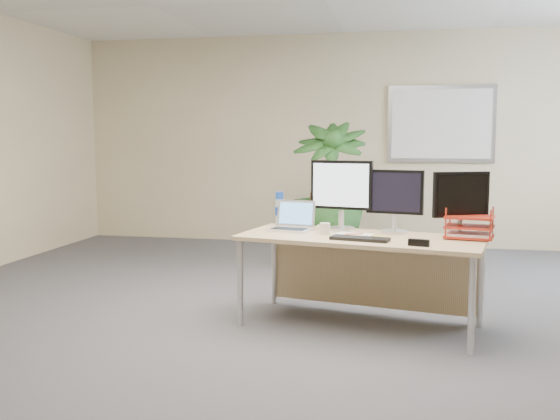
% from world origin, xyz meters
% --- Properties ---
extents(floor, '(8.00, 8.00, 0.00)m').
position_xyz_m(floor, '(0.00, 0.00, 0.00)').
color(floor, '#46464B').
rests_on(floor, ground).
extents(back_wall, '(7.00, 0.04, 2.70)m').
position_xyz_m(back_wall, '(0.00, 4.00, 1.35)').
color(back_wall, '#CAB88F').
rests_on(back_wall, floor).
extents(whiteboard, '(1.30, 0.04, 0.95)m').
position_xyz_m(whiteboard, '(1.20, 3.97, 1.55)').
color(whiteboard, '#AAAAAF').
rests_on(whiteboard, back_wall).
extents(desk, '(1.86, 1.06, 0.67)m').
position_xyz_m(desk, '(0.50, 0.54, 0.53)').
color(desk, tan).
rests_on(desk, floor).
extents(floor_plant, '(0.86, 0.86, 1.50)m').
position_xyz_m(floor_plant, '(-0.02, 2.56, 0.75)').
color(floor_plant, '#173C16').
rests_on(floor_plant, floor).
extents(monitor_left, '(0.48, 0.22, 0.54)m').
position_xyz_m(monitor_left, '(0.31, 0.71, 0.98)').
color(monitor_left, silver).
rests_on(monitor_left, desk).
extents(monitor_right, '(0.43, 0.19, 0.47)m').
position_xyz_m(monitor_right, '(0.72, 0.65, 0.94)').
color(monitor_right, silver).
rests_on(monitor_right, desk).
extents(monitor_dark, '(0.40, 0.20, 0.47)m').
position_xyz_m(monitor_dark, '(1.19, 0.56, 0.94)').
color(monitor_dark, silver).
rests_on(monitor_dark, desk).
extents(laptop, '(0.36, 0.33, 0.22)m').
position_xyz_m(laptop, '(-0.06, 0.66, 0.73)').
color(laptop, white).
rests_on(laptop, desk).
extents(keyboard, '(0.43, 0.21, 0.02)m').
position_xyz_m(keyboard, '(0.49, 0.26, 0.68)').
color(keyboard, black).
rests_on(keyboard, desk).
extents(coffee_mug, '(0.11, 0.08, 0.09)m').
position_xyz_m(coffee_mug, '(0.22, 0.47, 0.71)').
color(coffee_mug, silver).
rests_on(coffee_mug, desk).
extents(spiral_notebook, '(0.32, 0.27, 0.01)m').
position_xyz_m(spiral_notebook, '(0.43, 0.43, 0.68)').
color(spiral_notebook, white).
rests_on(spiral_notebook, desk).
extents(orange_pen, '(0.13, 0.05, 0.01)m').
position_xyz_m(orange_pen, '(0.44, 0.44, 0.69)').
color(orange_pen, '#DE5C18').
rests_on(orange_pen, spiral_notebook).
extents(yellow_highlighter, '(0.12, 0.07, 0.02)m').
position_xyz_m(yellow_highlighter, '(0.64, 0.37, 0.68)').
color(yellow_highlighter, yellow).
rests_on(yellow_highlighter, desk).
extents(water_bottle, '(0.07, 0.07, 0.27)m').
position_xyz_m(water_bottle, '(-0.21, 0.88, 0.80)').
color(water_bottle, silver).
rests_on(water_bottle, desk).
extents(letter_tray, '(0.37, 0.31, 0.15)m').
position_xyz_m(letter_tray, '(1.25, 0.50, 0.74)').
color(letter_tray, '#AA2515').
rests_on(letter_tray, desk).
extents(stapler, '(0.14, 0.06, 0.05)m').
position_xyz_m(stapler, '(0.89, 0.10, 0.69)').
color(stapler, black).
rests_on(stapler, desk).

